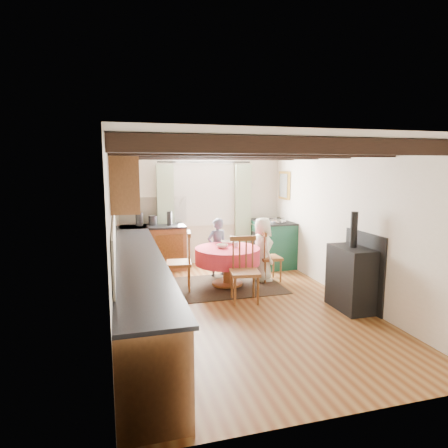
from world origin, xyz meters
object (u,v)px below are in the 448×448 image
object	(u,v)px
chair_left	(179,261)
cup	(236,245)
chair_right	(270,256)
cast_iron_stove	(352,261)
child_far	(217,247)
chair_near	(245,270)
dining_table	(227,267)
aga_range	(273,243)
child_right	(262,250)

from	to	relation	value
chair_left	cup	size ratio (longest dim) A/B	10.50
chair_left	chair_right	size ratio (longest dim) A/B	1.09
chair_right	cast_iron_stove	world-z (taller)	cast_iron_stove
chair_left	child_far	size ratio (longest dim) A/B	0.90
cup	chair_near	bearing A→B (deg)	-98.40
dining_table	child_far	xyz separation A→B (m)	(-0.02, 0.64, 0.22)
chair_near	cup	bearing A→B (deg)	90.05
dining_table	cast_iron_stove	world-z (taller)	cast_iron_stove
dining_table	chair_right	xyz separation A→B (m)	(0.84, 0.10, 0.12)
chair_left	cup	world-z (taller)	chair_left
chair_near	child_far	xyz separation A→B (m)	(-0.05, 1.50, 0.05)
aga_range	child_right	xyz separation A→B (m)	(-0.65, -1.02, 0.10)
aga_range	chair_near	bearing A→B (deg)	-123.31
aga_range	child_right	distance (m)	1.22
dining_table	cast_iron_stove	xyz separation A→B (m)	(1.46, -1.57, 0.39)
chair_near	child_right	world-z (taller)	child_right
dining_table	chair_left	distance (m)	0.88
child_right	aga_range	bearing A→B (deg)	-33.26
chair_near	aga_range	size ratio (longest dim) A/B	0.97
chair_left	child_far	distance (m)	1.05
chair_right	aga_range	bearing A→B (deg)	-26.95
chair_near	child_right	bearing A→B (deg)	64.09
cast_iron_stove	cup	bearing A→B (deg)	129.41
chair_right	child_right	distance (m)	0.19
aga_range	chair_left	bearing A→B (deg)	-152.85
child_far	chair_left	bearing A→B (deg)	22.35
dining_table	cup	world-z (taller)	cup
child_far	child_right	size ratio (longest dim) A/B	0.96
dining_table	chair_left	xyz separation A→B (m)	(-0.86, 0.01, 0.17)
aga_range	cast_iron_stove	size ratio (longest dim) A/B	0.72
cast_iron_stove	child_right	distance (m)	1.85
chair_left	dining_table	bearing A→B (deg)	97.91
cast_iron_stove	child_far	world-z (taller)	cast_iron_stove
aga_range	child_far	xyz separation A→B (m)	(-1.37, -0.50, 0.08)
child_far	cup	size ratio (longest dim) A/B	11.66
chair_left	cast_iron_stove	distance (m)	2.82
aga_range	cup	world-z (taller)	aga_range
child_far	cup	world-z (taller)	child_far
cast_iron_stove	child_right	world-z (taller)	cast_iron_stove
chair_left	chair_right	world-z (taller)	chair_left
chair_right	chair_left	bearing A→B (deg)	91.79
chair_near	child_far	size ratio (longest dim) A/B	0.90
chair_near	child_right	distance (m)	1.19
child_far	chair_near	bearing A→B (deg)	77.46
chair_right	child_right	world-z (taller)	child_right
dining_table	cup	distance (m)	0.42
dining_table	chair_near	distance (m)	0.88
child_far	chair_right	bearing A→B (deg)	133.03
chair_right	child_right	size ratio (longest dim) A/B	0.79
child_right	child_far	bearing A→B (deg)	53.27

